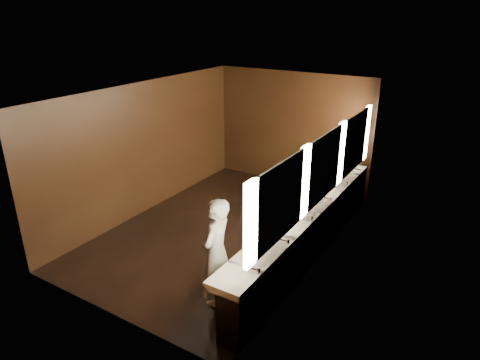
% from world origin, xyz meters
% --- Properties ---
extents(floor, '(6.00, 6.00, 0.00)m').
position_xyz_m(floor, '(0.00, 0.00, 0.00)').
color(floor, black).
rests_on(floor, ground).
extents(ceiling, '(4.00, 6.00, 0.02)m').
position_xyz_m(ceiling, '(0.00, 0.00, 2.80)').
color(ceiling, '#2D2D2B').
rests_on(ceiling, wall_back).
extents(wall_back, '(4.00, 0.02, 2.80)m').
position_xyz_m(wall_back, '(0.00, 3.00, 1.40)').
color(wall_back, black).
rests_on(wall_back, floor).
extents(wall_front, '(4.00, 0.02, 2.80)m').
position_xyz_m(wall_front, '(0.00, -3.00, 1.40)').
color(wall_front, black).
rests_on(wall_front, floor).
extents(wall_left, '(0.02, 6.00, 2.80)m').
position_xyz_m(wall_left, '(-2.00, 0.00, 1.40)').
color(wall_left, black).
rests_on(wall_left, floor).
extents(wall_right, '(0.02, 6.00, 2.80)m').
position_xyz_m(wall_right, '(2.00, 0.00, 1.40)').
color(wall_right, black).
rests_on(wall_right, floor).
extents(sink_counter, '(0.55, 5.40, 1.01)m').
position_xyz_m(sink_counter, '(1.79, 0.00, 0.50)').
color(sink_counter, black).
rests_on(sink_counter, floor).
extents(mirror_band, '(0.06, 5.03, 1.15)m').
position_xyz_m(mirror_band, '(1.98, -0.00, 1.75)').
color(mirror_band, '#FFE8BF').
rests_on(mirror_band, wall_right).
extents(person, '(0.49, 0.67, 1.70)m').
position_xyz_m(person, '(1.12, -1.91, 0.85)').
color(person, '#87B1CA').
rests_on(person, floor).
extents(trash_bin, '(0.44, 0.44, 0.54)m').
position_xyz_m(trash_bin, '(1.58, -0.55, 0.27)').
color(trash_bin, black).
rests_on(trash_bin, floor).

